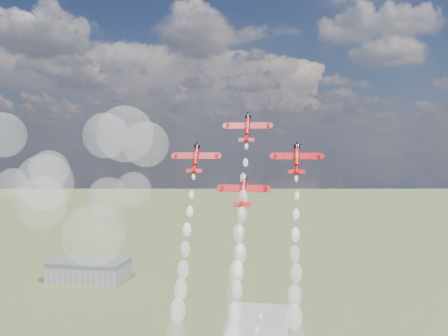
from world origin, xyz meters
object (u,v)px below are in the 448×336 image
object	(u,v)px
hangar	(89,270)
plane_left	(196,158)
plane_lead	(247,128)
plane_right	(297,158)
plane_slot	(243,191)

from	to	relation	value
hangar	plane_left	world-z (taller)	plane_left
plane_lead	plane_left	distance (m)	17.20
plane_right	plane_slot	distance (m)	17.20
plane_lead	plane_right	world-z (taller)	plane_lead
hangar	plane_right	world-z (taller)	plane_right
plane_lead	plane_right	distance (m)	17.20
plane_left	plane_right	size ratio (longest dim) A/B	1.00
plane_left	plane_slot	size ratio (longest dim) A/B	1.00
plane_lead	plane_slot	xyz separation A→B (m)	(0.00, -9.60, -17.24)
plane_left	plane_slot	bearing A→B (deg)	-18.80
hangar	plane_lead	size ratio (longest dim) A/B	3.97
plane_left	plane_slot	distance (m)	17.20
plane_left	plane_slot	world-z (taller)	plane_left
plane_lead	plane_left	bearing A→B (deg)	-161.20
hangar	plane_slot	world-z (taller)	plane_slot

